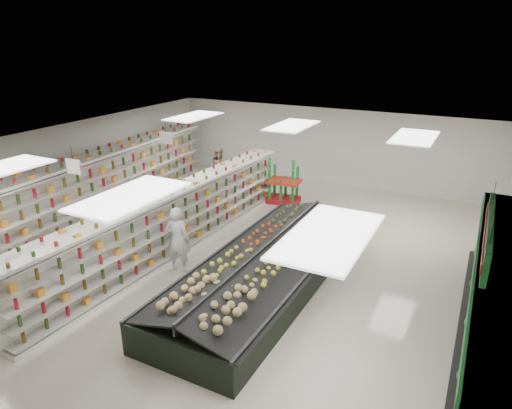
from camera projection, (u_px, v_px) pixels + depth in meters
The scene contains 14 objects.
floor at pixel (235, 257), 13.23m from camera, with size 16.00×16.00×0.00m, color beige.
ceiling at pixel (233, 150), 12.10m from camera, with size 14.00×16.00×0.02m, color white.
wall_back at pixel (328, 146), 19.33m from camera, with size 14.00×0.02×3.20m, color white.
wall_left at pixel (57, 173), 15.65m from camera, with size 0.02×16.00×3.20m, color white.
produce_wall_case at pixel (492, 303), 8.76m from camera, with size 0.93×8.00×2.20m.
aisle_sign_near at pixel (74, 166), 12.21m from camera, with size 0.52×0.06×0.75m.
aisle_sign_far at pixel (166, 138), 15.54m from camera, with size 0.52×0.06×0.75m.
hortifruti_banner at pixel (488, 233), 8.38m from camera, with size 0.12×3.20×0.95m.
gondola_left at pixel (87, 193), 15.37m from camera, with size 1.59×13.05×2.26m.
gondola_center at pixel (174, 223), 13.35m from camera, with size 1.33×11.03×1.91m.
produce_island at pixel (265, 268), 11.59m from camera, with size 2.83×7.58×1.13m.
soda_endcap at pixel (283, 183), 17.25m from camera, with size 1.35×0.99×1.62m.
shopper_main at pixel (178, 239), 12.21m from camera, with size 0.67×0.44×1.85m, color white.
shopper_background at pixel (220, 169), 18.58m from camera, with size 0.88×0.54×1.81m, color #93775A.
Camera 1 is at (5.92, -10.26, 6.11)m, focal length 32.00 mm.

